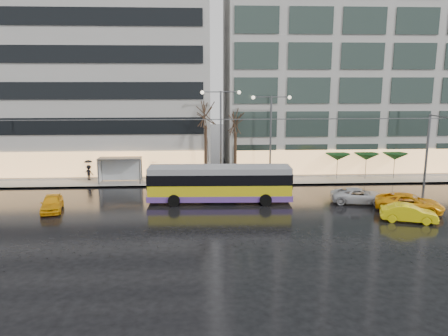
{
  "coord_description": "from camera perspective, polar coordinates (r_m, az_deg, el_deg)",
  "views": [
    {
      "loc": [
        0.03,
        -32.32,
        10.21
      ],
      "look_at": [
        2.01,
        5.0,
        2.64
      ],
      "focal_mm": 35.0,
      "sensor_mm": 36.0,
      "label": 1
    }
  ],
  "objects": [
    {
      "name": "sidewalk",
      "position": [
        47.45,
        -0.59,
        -0.88
      ],
      "size": [
        80.0,
        10.0,
        0.15
      ],
      "primitive_type": "cube",
      "color": "gray",
      "rests_on": "ground"
    },
    {
      "name": "pedestrian_a",
      "position": [
        43.62,
        -9.2,
        -0.12
      ],
      "size": [
        1.07,
        1.09,
        2.19
      ],
      "color": "black",
      "rests_on": "sidewalk"
    },
    {
      "name": "street_lamp_near",
      "position": [
        43.37,
        -0.43,
        5.87
      ],
      "size": [
        3.96,
        0.36,
        9.03
      ],
      "color": "#595B60",
      "rests_on": "sidewalk"
    },
    {
      "name": "tree_a",
      "position": [
        43.43,
        -2.43,
        7.32
      ],
      "size": [
        3.2,
        3.2,
        8.4
      ],
      "color": "black",
      "rests_on": "sidewalk"
    },
    {
      "name": "taxi_b",
      "position": [
        34.77,
        22.98,
        -5.44
      ],
      "size": [
        4.16,
        2.5,
        1.3
      ],
      "primitive_type": "imported",
      "rotation": [
        0.0,
        0.0,
        1.26
      ],
      "color": "#FFE90D",
      "rests_on": "ground"
    },
    {
      "name": "street_lamp_far",
      "position": [
        43.91,
        6.14,
        5.51
      ],
      "size": [
        3.96,
        0.36,
        8.53
      ],
      "color": "#595B60",
      "rests_on": "sidewalk"
    },
    {
      "name": "parasol_c",
      "position": [
        48.33,
        21.42,
        1.41
      ],
      "size": [
        2.5,
        2.5,
        2.65
      ],
      "color": "#595B60",
      "rests_on": "sidewalk"
    },
    {
      "name": "building_left",
      "position": [
        53.77,
        -20.84,
        11.73
      ],
      "size": [
        34.0,
        14.0,
        22.0
      ],
      "primitive_type": "cube",
      "color": "#B0AEA8",
      "rests_on": "sidewalk"
    },
    {
      "name": "building_right",
      "position": [
        54.77,
        17.73,
        13.48
      ],
      "size": [
        32.0,
        14.0,
        25.0
      ],
      "primitive_type": "cube",
      "color": "#B0AEA8",
      "rests_on": "sidewalk"
    },
    {
      "name": "pedestrian_c",
      "position": [
        46.45,
        -17.24,
        -0.17
      ],
      "size": [
        1.16,
        1.1,
        2.11
      ],
      "color": "black",
      "rests_on": "sidewalk"
    },
    {
      "name": "ground",
      "position": [
        33.89,
        -2.97,
        -6.09
      ],
      "size": [
        140.0,
        140.0,
        0.0
      ],
      "primitive_type": "plane",
      "color": "black",
      "rests_on": "ground"
    },
    {
      "name": "taxi_c",
      "position": [
        37.31,
        23.05,
        -4.23
      ],
      "size": [
        5.64,
        4.3,
        1.42
      ],
      "primitive_type": "imported",
      "rotation": [
        0.0,
        0.0,
        1.14
      ],
      "color": "#FFAA0D",
      "rests_on": "ground"
    },
    {
      "name": "parasol_b",
      "position": [
        47.17,
        18.1,
        1.41
      ],
      "size": [
        2.5,
        2.5,
        2.65
      ],
      "color": "#595B60",
      "rests_on": "sidewalk"
    },
    {
      "name": "catenary",
      "position": [
        40.7,
        -1.65,
        3.03
      ],
      "size": [
        42.24,
        5.12,
        7.0
      ],
      "color": "#595B60",
      "rests_on": "ground"
    },
    {
      "name": "bus_shelter",
      "position": [
        44.59,
        -13.86,
        0.45
      ],
      "size": [
        4.2,
        1.6,
        2.51
      ],
      "color": "#595B60",
      "rests_on": "sidewalk"
    },
    {
      "name": "pedestrian_b",
      "position": [
        42.98,
        -8.99,
        -1.2
      ],
      "size": [
        0.83,
        0.71,
        1.5
      ],
      "color": "black",
      "rests_on": "sidewalk"
    },
    {
      "name": "trolleybus",
      "position": [
        36.86,
        -0.57,
        -2.21
      ],
      "size": [
        12.08,
        4.86,
        5.57
      ],
      "color": "gold",
      "rests_on": "ground"
    },
    {
      "name": "sedan_silver",
      "position": [
        38.48,
        17.17,
        -3.47
      ],
      "size": [
        4.88,
        2.8,
        1.28
      ],
      "primitive_type": "imported",
      "rotation": [
        0.0,
        0.0,
        1.42
      ],
      "color": "silver",
      "rests_on": "ground"
    },
    {
      "name": "kerb",
      "position": [
        42.64,
        -0.31,
        -2.3
      ],
      "size": [
        80.0,
        0.1,
        0.15
      ],
      "primitive_type": "cube",
      "color": "slate",
      "rests_on": "ground"
    },
    {
      "name": "taxi_a",
      "position": [
        37.16,
        -21.56,
        -4.27
      ],
      "size": [
        2.32,
        4.08,
        1.31
      ],
      "primitive_type": "imported",
      "rotation": [
        0.0,
        0.0,
        0.21
      ],
      "color": "#F0A50C",
      "rests_on": "ground"
    },
    {
      "name": "tree_b",
      "position": [
        43.82,
        1.52,
        6.46
      ],
      "size": [
        3.2,
        3.2,
        7.7
      ],
      "color": "black",
      "rests_on": "sidewalk"
    },
    {
      "name": "parasol_a",
      "position": [
        46.17,
        14.62,
        1.4
      ],
      "size": [
        2.5,
        2.5,
        2.65
      ],
      "color": "#595B60",
      "rests_on": "sidewalk"
    }
  ]
}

